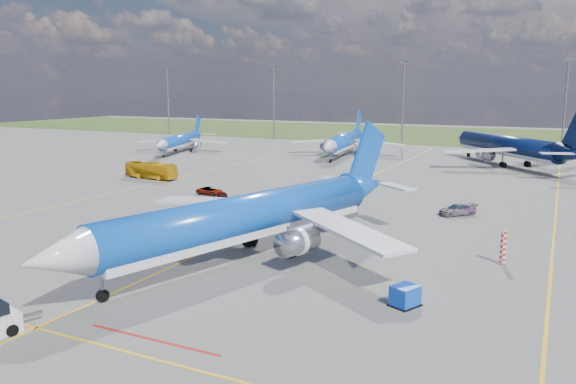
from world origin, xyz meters
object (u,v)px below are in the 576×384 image
at_px(bg_jet_nw, 180,152).
at_px(uld_container, 405,296).
at_px(bg_jet_n, 506,165).
at_px(bg_jet_nnw, 344,156).
at_px(main_airliner, 248,258).
at_px(service_car_b, 210,191).
at_px(service_car_a, 222,197).
at_px(baggage_tug_c, 359,169).
at_px(warning_post, 503,247).
at_px(service_car_c, 457,210).
at_px(apron_bus, 151,170).

distance_m(bg_jet_nw, uld_container, 104.19).
bearing_deg(bg_jet_nw, bg_jet_n, -8.98).
height_order(bg_jet_nnw, bg_jet_n, bg_jet_n).
bearing_deg(bg_jet_n, main_airliner, 40.02).
height_order(bg_jet_nnw, service_car_b, bg_jet_nnw).
xyz_separation_m(bg_jet_nw, service_car_b, (37.71, -43.28, 0.58)).
distance_m(service_car_a, baggage_tug_c, 35.09).
bearing_deg(warning_post, uld_container, -111.34).
distance_m(warning_post, service_car_c, 19.59).
xyz_separation_m(warning_post, baggage_tug_c, (-29.68, 47.10, -0.93)).
bearing_deg(warning_post, apron_bus, 157.81).
relative_size(apron_bus, service_car_a, 2.87).
height_order(bg_jet_nnw, uld_container, bg_jet_nnw).
distance_m(warning_post, baggage_tug_c, 55.68).
xyz_separation_m(bg_jet_nw, uld_container, (74.34, -73.00, 0.75)).
xyz_separation_m(apron_bus, service_car_c, (52.67, -6.03, -0.75)).
bearing_deg(uld_container, service_car_b, 165.41).
height_order(uld_container, service_car_a, uld_container).
bearing_deg(service_car_a, baggage_tug_c, 43.65).
relative_size(bg_jet_n, service_car_a, 12.24).
relative_size(uld_container, service_car_b, 0.45).
bearing_deg(bg_jet_n, bg_jet_nw, -31.02).
xyz_separation_m(bg_jet_nw, baggage_tug_c, (49.98, -12.30, 0.57)).
relative_size(warning_post, bg_jet_nnw, 0.08).
height_order(service_car_a, service_car_b, service_car_a).
height_order(bg_jet_n, baggage_tug_c, bg_jet_n).
bearing_deg(main_airliner, baggage_tug_c, 115.20).
bearing_deg(uld_container, baggage_tug_c, 136.34).
distance_m(warning_post, uld_container, 14.62).
bearing_deg(main_airliner, bg_jet_n, 95.40).
distance_m(apron_bus, baggage_tug_c, 37.65).
bearing_deg(bg_jet_nw, uld_container, -61.20).
distance_m(bg_jet_n, main_airliner, 79.60).
bearing_deg(main_airliner, service_car_b, 146.48).
distance_m(uld_container, apron_bus, 66.26).
bearing_deg(service_car_b, service_car_a, -122.87).
xyz_separation_m(bg_jet_n, service_car_c, (-1.19, -51.15, 0.69)).
xyz_separation_m(bg_jet_nnw, uld_container, (35.74, -83.46, 0.75)).
bearing_deg(main_airliner, service_car_a, 144.04).
bearing_deg(main_airliner, apron_bus, 155.96).
relative_size(service_car_a, service_car_b, 0.86).
relative_size(bg_jet_nnw, uld_container, 20.10).
distance_m(bg_jet_nw, service_car_a, 62.52).
height_order(warning_post, service_car_b, warning_post).
xyz_separation_m(service_car_a, baggage_tug_c, (8.11, 34.14, -0.04)).
height_order(bg_jet_nw, apron_bus, bg_jet_nw).
bearing_deg(bg_jet_nnw, baggage_tug_c, -70.99).
distance_m(apron_bus, service_car_a, 24.64).
distance_m(bg_jet_nw, bg_jet_nnw, 39.99).
distance_m(uld_container, baggage_tug_c, 65.40).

